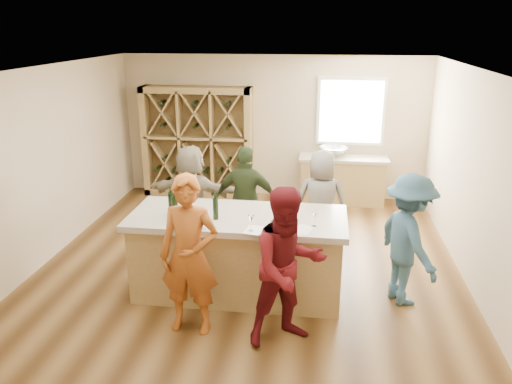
# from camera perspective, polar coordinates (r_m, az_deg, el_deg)

# --- Properties ---
(floor) EXTENTS (6.00, 7.00, 0.10)m
(floor) POSITION_cam_1_polar(r_m,az_deg,el_deg) (7.20, -1.02, -9.56)
(floor) COLOR brown
(floor) RESTS_ON ground
(ceiling) EXTENTS (6.00, 7.00, 0.10)m
(ceiling) POSITION_cam_1_polar(r_m,az_deg,el_deg) (6.36, -1.17, 14.12)
(ceiling) COLOR white
(ceiling) RESTS_ON ground
(wall_back) EXTENTS (6.00, 0.10, 2.80)m
(wall_back) POSITION_cam_1_polar(r_m,az_deg,el_deg) (10.05, 2.02, 7.47)
(wall_back) COLOR #CBB693
(wall_back) RESTS_ON ground
(wall_front) EXTENTS (6.00, 0.10, 2.80)m
(wall_front) POSITION_cam_1_polar(r_m,az_deg,el_deg) (3.49, -10.37, -15.84)
(wall_front) COLOR #CBB693
(wall_front) RESTS_ON ground
(wall_left) EXTENTS (0.10, 7.00, 2.80)m
(wall_left) POSITION_cam_1_polar(r_m,az_deg,el_deg) (7.70, -24.16, 2.30)
(wall_left) COLOR #CBB693
(wall_left) RESTS_ON ground
(wall_right) EXTENTS (0.10, 7.00, 2.80)m
(wall_right) POSITION_cam_1_polar(r_m,az_deg,el_deg) (6.88, 24.89, 0.38)
(wall_right) COLOR #CBB693
(wall_right) RESTS_ON ground
(window_frame) EXTENTS (1.30, 0.06, 1.30)m
(window_frame) POSITION_cam_1_polar(r_m,az_deg,el_deg) (9.88, 10.79, 9.01)
(window_frame) COLOR white
(window_frame) RESTS_ON wall_back
(window_pane) EXTENTS (1.18, 0.01, 1.18)m
(window_pane) POSITION_cam_1_polar(r_m,az_deg,el_deg) (9.84, 10.80, 8.98)
(window_pane) COLOR white
(window_pane) RESTS_ON wall_back
(wine_rack) EXTENTS (2.20, 0.45, 2.20)m
(wine_rack) POSITION_cam_1_polar(r_m,az_deg,el_deg) (10.10, -6.70, 5.67)
(wine_rack) COLOR #9E814B
(wine_rack) RESTS_ON floor
(back_counter_base) EXTENTS (1.60, 0.58, 0.86)m
(back_counter_base) POSITION_cam_1_polar(r_m,az_deg,el_deg) (9.91, 9.83, 1.25)
(back_counter_base) COLOR #9E814B
(back_counter_base) RESTS_ON floor
(back_counter_top) EXTENTS (1.70, 0.62, 0.06)m
(back_counter_top) POSITION_cam_1_polar(r_m,az_deg,el_deg) (9.79, 9.97, 3.82)
(back_counter_top) COLOR #AFA490
(back_counter_top) RESTS_ON back_counter_base
(sink) EXTENTS (0.54, 0.54, 0.19)m
(sink) POSITION_cam_1_polar(r_m,az_deg,el_deg) (9.75, 8.84, 4.57)
(sink) COLOR silver
(sink) RESTS_ON back_counter_top
(faucet) EXTENTS (0.02, 0.02, 0.30)m
(faucet) POSITION_cam_1_polar(r_m,az_deg,el_deg) (9.91, 8.84, 5.14)
(faucet) COLOR silver
(faucet) RESTS_ON back_counter_top
(tasting_counter_base) EXTENTS (2.60, 1.00, 1.00)m
(tasting_counter_base) POSITION_cam_1_polar(r_m,az_deg,el_deg) (6.49, -2.05, -7.43)
(tasting_counter_base) COLOR #9E814B
(tasting_counter_base) RESTS_ON floor
(tasting_counter_top) EXTENTS (2.72, 1.12, 0.08)m
(tasting_counter_top) POSITION_cam_1_polar(r_m,az_deg,el_deg) (6.27, -2.10, -3.00)
(tasting_counter_top) COLOR #AFA490
(tasting_counter_top) RESTS_ON tasting_counter_base
(wine_bottle_a) EXTENTS (0.09, 0.09, 0.30)m
(wine_bottle_a) POSITION_cam_1_polar(r_m,az_deg,el_deg) (6.28, -9.64, -1.37)
(wine_bottle_a) COLOR black
(wine_bottle_a) RESTS_ON tasting_counter_top
(wine_bottle_b) EXTENTS (0.08, 0.08, 0.30)m
(wine_bottle_b) POSITION_cam_1_polar(r_m,az_deg,el_deg) (6.14, -9.24, -1.81)
(wine_bottle_b) COLOR black
(wine_bottle_b) RESTS_ON tasting_counter_top
(wine_bottle_c) EXTENTS (0.10, 0.10, 0.33)m
(wine_bottle_c) POSITION_cam_1_polar(r_m,az_deg,el_deg) (6.22, -7.65, -1.31)
(wine_bottle_c) COLOR black
(wine_bottle_c) RESTS_ON tasting_counter_top
(wine_bottle_e) EXTENTS (0.07, 0.07, 0.27)m
(wine_bottle_e) POSITION_cam_1_polar(r_m,az_deg,el_deg) (6.10, -4.64, -1.91)
(wine_bottle_e) COLOR black
(wine_bottle_e) RESTS_ON tasting_counter_top
(wine_glass_a) EXTENTS (0.08, 0.08, 0.17)m
(wine_glass_a) POSITION_cam_1_polar(r_m,az_deg,el_deg) (5.85, -5.95, -3.42)
(wine_glass_a) COLOR white
(wine_glass_a) RESTS_ON tasting_counter_top
(wine_glass_b) EXTENTS (0.09, 0.09, 0.20)m
(wine_glass_b) POSITION_cam_1_polar(r_m,az_deg,el_deg) (5.75, -0.58, -3.56)
(wine_glass_b) COLOR white
(wine_glass_b) RESTS_ON tasting_counter_top
(wine_glass_c) EXTENTS (0.07, 0.07, 0.17)m
(wine_glass_c) POSITION_cam_1_polar(r_m,az_deg,el_deg) (5.78, 3.80, -3.64)
(wine_glass_c) COLOR white
(wine_glass_c) RESTS_ON tasting_counter_top
(wine_glass_d) EXTENTS (0.08, 0.08, 0.16)m
(wine_glass_d) POSITION_cam_1_polar(r_m,az_deg,el_deg) (6.03, 1.96, -2.68)
(wine_glass_d) COLOR white
(wine_glass_d) RESTS_ON tasting_counter_top
(wine_glass_e) EXTENTS (0.08, 0.08, 0.16)m
(wine_glass_e) POSITION_cam_1_polar(r_m,az_deg,el_deg) (5.92, 6.65, -3.23)
(wine_glass_e) COLOR white
(wine_glass_e) RESTS_ON tasting_counter_top
(tasting_menu_a) EXTENTS (0.28, 0.34, 0.00)m
(tasting_menu_a) POSITION_cam_1_polar(r_m,az_deg,el_deg) (6.00, -6.15, -3.72)
(tasting_menu_a) COLOR white
(tasting_menu_a) RESTS_ON tasting_counter_top
(tasting_menu_b) EXTENTS (0.25, 0.31, 0.00)m
(tasting_menu_b) POSITION_cam_1_polar(r_m,az_deg,el_deg) (5.81, -0.24, -4.36)
(tasting_menu_b) COLOR white
(tasting_menu_b) RESTS_ON tasting_counter_top
(tasting_menu_c) EXTENTS (0.30, 0.34, 0.00)m
(tasting_menu_c) POSITION_cam_1_polar(r_m,az_deg,el_deg) (5.85, 5.42, -4.31)
(tasting_menu_c) COLOR white
(tasting_menu_c) RESTS_ON tasting_counter_top
(person_near_left) EXTENTS (0.70, 0.52, 1.85)m
(person_near_left) POSITION_cam_1_polar(r_m,az_deg,el_deg) (5.60, -7.62, -7.23)
(person_near_left) COLOR #994C19
(person_near_left) RESTS_ON floor
(person_near_right) EXTENTS (0.99, 0.83, 1.79)m
(person_near_right) POSITION_cam_1_polar(r_m,az_deg,el_deg) (5.38, 3.71, -8.59)
(person_near_right) COLOR #590F14
(person_near_right) RESTS_ON floor
(person_server) EXTENTS (0.90, 1.20, 1.68)m
(person_server) POSITION_cam_1_polar(r_m,az_deg,el_deg) (6.42, 16.99, -5.28)
(person_server) COLOR #335972
(person_server) RESTS_ON floor
(person_far_mid) EXTENTS (1.00, 0.55, 1.67)m
(person_far_mid) POSITION_cam_1_polar(r_m,az_deg,el_deg) (7.51, -1.09, -0.96)
(person_far_mid) COLOR #263319
(person_far_mid) RESTS_ON floor
(person_far_right) EXTENTS (0.79, 0.52, 1.61)m
(person_far_right) POSITION_cam_1_polar(r_m,az_deg,el_deg) (7.56, 7.45, -1.19)
(person_far_right) COLOR slate
(person_far_right) RESTS_ON floor
(person_far_left) EXTENTS (1.53, 0.65, 1.61)m
(person_far_left) POSITION_cam_1_polar(r_m,az_deg,el_deg) (7.87, -7.35, -0.37)
(person_far_left) COLOR gray
(person_far_left) RESTS_ON floor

